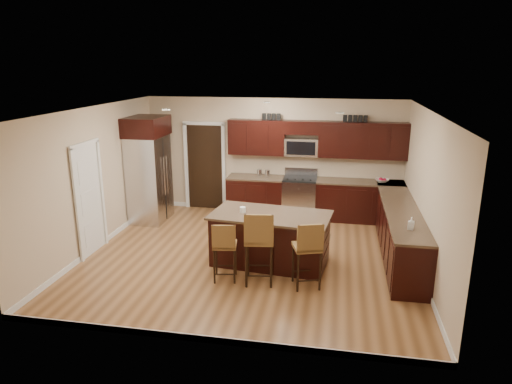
% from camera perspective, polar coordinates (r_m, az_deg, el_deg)
% --- Properties ---
extents(floor, '(6.00, 6.00, 0.00)m').
position_cam_1_polar(floor, '(8.54, -0.69, -8.10)').
color(floor, '#916239').
rests_on(floor, ground).
extents(ceiling, '(6.00, 6.00, 0.00)m').
position_cam_1_polar(ceiling, '(7.84, -0.76, 10.23)').
color(ceiling, silver).
rests_on(ceiling, wall_back).
extents(wall_back, '(6.00, 0.00, 6.00)m').
position_cam_1_polar(wall_back, '(10.73, 2.10, 4.47)').
color(wall_back, '#C6AF8F').
rests_on(wall_back, floor).
extents(wall_left, '(0.00, 5.50, 5.50)m').
position_cam_1_polar(wall_left, '(9.13, -19.54, 1.52)').
color(wall_left, '#C6AF8F').
rests_on(wall_left, floor).
extents(wall_right, '(0.00, 5.50, 5.50)m').
position_cam_1_polar(wall_right, '(8.09, 20.63, -0.38)').
color(wall_right, '#C6AF8F').
rests_on(wall_right, floor).
extents(base_cabinets, '(4.02, 3.96, 0.92)m').
position_cam_1_polar(base_cabinets, '(9.60, 12.21, -2.77)').
color(base_cabinets, black).
rests_on(base_cabinets, floor).
extents(upper_cabinets, '(4.00, 0.33, 0.80)m').
position_cam_1_polar(upper_cabinets, '(10.38, 7.74, 6.70)').
color(upper_cabinets, black).
rests_on(upper_cabinets, wall_back).
extents(range, '(0.76, 0.64, 1.11)m').
position_cam_1_polar(range, '(10.58, 5.46, -0.66)').
color(range, silver).
rests_on(range, floor).
extents(microwave, '(0.76, 0.31, 0.40)m').
position_cam_1_polar(microwave, '(10.46, 5.70, 5.61)').
color(microwave, silver).
rests_on(microwave, upper_cabinets).
extents(doorway, '(0.85, 0.03, 2.06)m').
position_cam_1_polar(doorway, '(11.13, -6.38, 3.12)').
color(doorway, black).
rests_on(doorway, floor).
extents(pantry_door, '(0.03, 0.80, 2.04)m').
position_cam_1_polar(pantry_door, '(8.96, -20.16, -1.01)').
color(pantry_door, white).
rests_on(pantry_door, floor).
extents(letter_decor, '(2.20, 0.03, 0.15)m').
position_cam_1_polar(letter_decor, '(10.33, 7.03, 9.22)').
color(letter_decor, black).
rests_on(letter_decor, upper_cabinets).
extents(island, '(2.18, 1.31, 0.92)m').
position_cam_1_polar(island, '(8.16, 1.82, -6.02)').
color(island, black).
rests_on(island, floor).
extents(stool_left, '(0.43, 0.43, 1.01)m').
position_cam_1_polar(stool_left, '(7.44, -3.97, -6.63)').
color(stool_left, olive).
rests_on(stool_left, floor).
extents(stool_mid, '(0.52, 0.52, 1.23)m').
position_cam_1_polar(stool_mid, '(7.26, 0.39, -5.98)').
color(stool_mid, olive).
rests_on(stool_mid, floor).
extents(stool_right, '(0.52, 0.52, 1.11)m').
position_cam_1_polar(stool_right, '(7.21, 6.52, -6.88)').
color(stool_right, olive).
rests_on(stool_right, floor).
extents(refrigerator, '(0.79, 1.02, 2.35)m').
position_cam_1_polar(refrigerator, '(10.42, -13.25, 2.86)').
color(refrigerator, silver).
rests_on(refrigerator, floor).
extents(floor_mat, '(0.84, 0.59, 0.01)m').
position_cam_1_polar(floor_mat, '(9.52, 6.80, -5.58)').
color(floor_mat, brown).
rests_on(floor_mat, floor).
extents(fruit_bowl, '(0.30, 0.30, 0.07)m').
position_cam_1_polar(fruit_bowl, '(10.47, 15.48, 1.38)').
color(fruit_bowl, silver).
rests_on(fruit_bowl, base_cabinets).
extents(soap_bottle, '(0.11, 0.11, 0.20)m').
position_cam_1_polar(soap_bottle, '(7.64, 18.82, -3.73)').
color(soap_bottle, '#B2B2B2').
rests_on(soap_bottle, base_cabinets).
extents(canister_tall, '(0.12, 0.12, 0.18)m').
position_cam_1_polar(canister_tall, '(10.55, 0.43, 2.38)').
color(canister_tall, silver).
rests_on(canister_tall, base_cabinets).
extents(canister_short, '(0.11, 0.11, 0.17)m').
position_cam_1_polar(canister_short, '(10.52, 1.44, 2.32)').
color(canister_short, silver).
rests_on(canister_short, base_cabinets).
extents(island_jar, '(0.10, 0.10, 0.10)m').
position_cam_1_polar(island_jar, '(8.06, -1.67, -2.22)').
color(island_jar, white).
rests_on(island_jar, island).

